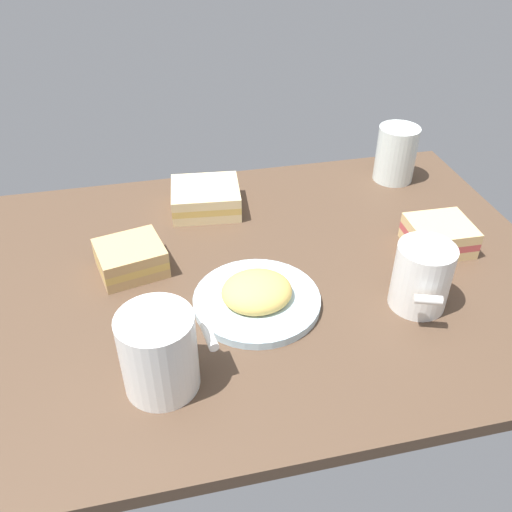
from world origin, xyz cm
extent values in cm
cube|color=#4C3828|center=(0.00, 0.00, 1.00)|extent=(90.00, 64.00, 2.00)
cylinder|color=silver|center=(-1.45, -6.98, 2.60)|extent=(17.62, 17.62, 1.20)
ellipsoid|color=#D8B259|center=(-1.45, -6.98, 4.27)|extent=(9.74, 8.77, 4.26)
cylinder|color=white|center=(20.15, -11.64, 6.74)|extent=(7.73, 7.73, 9.47)
cylinder|color=black|center=(20.15, -11.64, 10.97)|extent=(6.81, 6.81, 0.40)
cylinder|color=white|center=(18.46, -16.62, 7.21)|extent=(3.68, 2.26, 1.20)
cylinder|color=white|center=(-15.33, -18.25, 7.18)|extent=(8.78, 8.78, 10.35)
cylinder|color=tan|center=(-15.33, -18.25, 11.85)|extent=(7.73, 7.73, 0.40)
cylinder|color=white|center=(-9.41, -17.48, 7.69)|extent=(1.70, 4.07, 1.20)
cube|color=tan|center=(-17.95, 4.55, 2.80)|extent=(10.97, 10.27, 1.60)
cube|color=#D8B259|center=(-17.95, 4.55, 4.20)|extent=(10.97, 10.27, 1.20)
cube|color=tan|center=(-17.95, 4.55, 5.60)|extent=(10.97, 10.27, 1.60)
cube|color=beige|center=(-4.60, 19.40, 2.80)|extent=(12.53, 11.50, 1.60)
cube|color=#D8B259|center=(-4.60, 19.40, 4.20)|extent=(12.53, 11.50, 1.20)
cube|color=beige|center=(-4.60, 19.40, 5.60)|extent=(12.53, 11.50, 1.60)
cube|color=#DBB77A|center=(29.35, 0.31, 2.80)|extent=(9.64, 8.72, 1.60)
cube|color=#C14C4C|center=(29.35, 0.31, 4.20)|extent=(9.64, 8.72, 1.20)
cube|color=#DBB77A|center=(29.35, 0.31, 5.60)|extent=(9.64, 8.72, 1.60)
cylinder|color=silver|center=(31.82, 22.63, 7.17)|extent=(7.46, 7.46, 10.35)
cylinder|color=white|center=(31.82, 22.63, 6.22)|extent=(6.71, 6.71, 8.44)
camera|label=1|loc=(-14.01, -62.54, 52.63)|focal=38.40mm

